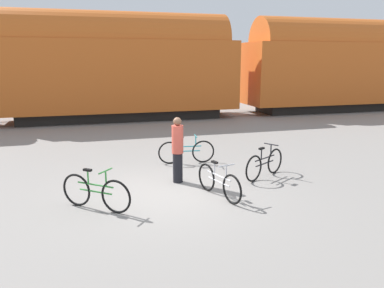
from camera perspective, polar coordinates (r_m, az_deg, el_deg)
The scene contains 9 objects.
ground_plane at distance 9.58m, azimuth -3.70°, elevation -7.27°, with size 80.00×80.00×0.00m, color gray.
freight_train at distance 21.07m, azimuth -10.91°, elevation 11.88°, with size 40.83×3.14×5.77m.
rail_near at distance 20.62m, azimuth -10.38°, elevation 3.44°, with size 52.83×0.07×0.01m, color #4C4238.
rail_far at distance 22.03m, azimuth -10.74°, elevation 4.02°, with size 52.83×0.07×0.01m, color #4C4238.
bicycle_green at distance 8.63m, azimuth -14.46°, elevation -7.14°, with size 1.45×1.20×0.95m.
bicycle_silver at distance 9.13m, azimuth 4.09°, elevation -5.81°, with size 0.57×1.72×0.88m.
bicycle_teal at distance 12.02m, azimuth -0.85°, elevation -1.15°, with size 1.82×0.46×0.91m.
bicycle_black at distance 10.78m, azimuth 11.02°, elevation -3.00°, with size 1.59×0.98×0.93m.
person_in_red at distance 10.05m, azimuth -2.21°, elevation -0.87°, with size 0.31×0.31×1.79m.
Camera 1 is at (-1.84, -8.81, 3.29)m, focal length 35.00 mm.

